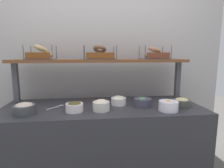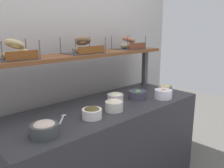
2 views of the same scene
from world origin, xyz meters
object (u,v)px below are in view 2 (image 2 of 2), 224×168
at_px(bowl_scallion_spread, 115,97).
at_px(bowl_chocolate_spread, 92,112).
at_px(serving_spoon_near_plate, 63,117).
at_px(bagel_basket_poppy, 83,48).
at_px(bagel_basket_everything, 129,44).
at_px(bowl_tuna_salad, 44,128).
at_px(bowl_potato_salad, 114,105).
at_px(bagel_basket_plain, 15,52).
at_px(bowl_veggie_mix, 137,94).
at_px(bowl_fruit_salad, 163,94).
at_px(bowl_hummus, 165,89).

relative_size(bowl_scallion_spread, bowl_chocolate_spread, 0.97).
xyz_separation_m(serving_spoon_near_plate, bagel_basket_poppy, (0.40, 0.26, 0.47)).
bearing_deg(bagel_basket_everything, bagel_basket_poppy, -179.81).
height_order(bowl_scallion_spread, bowl_tuna_salad, bowl_tuna_salad).
relative_size(bowl_potato_salad, bagel_basket_plain, 0.52).
xyz_separation_m(bowl_tuna_salad, bowl_chocolate_spread, (0.40, 0.03, -0.00)).
relative_size(bowl_veggie_mix, bowl_scallion_spread, 1.14).
height_order(bowl_chocolate_spread, serving_spoon_near_plate, bowl_chocolate_spread).
height_order(bagel_basket_poppy, bagel_basket_everything, bagel_basket_poppy).
xyz_separation_m(bowl_tuna_salad, bowl_potato_salad, (0.62, 0.03, 0.00)).
distance_m(bowl_veggie_mix, bowl_fruit_salad, 0.24).
xyz_separation_m(bowl_potato_salad, bowl_hummus, (0.75, 0.03, -0.01)).
distance_m(bowl_tuna_salad, serving_spoon_near_plate, 0.29).
relative_size(bowl_veggie_mix, bowl_potato_salad, 1.13).
relative_size(bowl_potato_salad, bowl_hummus, 0.97).
bearing_deg(bowl_tuna_salad, bagel_basket_everything, 19.60).
distance_m(bowl_tuna_salad, bowl_fruit_salad, 1.20).
relative_size(bowl_chocolate_spread, bagel_basket_poppy, 0.45).
height_order(bowl_veggie_mix, bowl_fruit_salad, bowl_fruit_salad).
bearing_deg(bagel_basket_poppy, serving_spoon_near_plate, -146.50).
height_order(bowl_veggie_mix, bowl_hummus, same).
height_order(bowl_scallion_spread, bagel_basket_plain, bagel_basket_plain).
distance_m(bowl_potato_salad, bowl_fruit_salad, 0.58).
bearing_deg(bowl_hummus, bagel_basket_plain, 163.92).
distance_m(bowl_hummus, serving_spoon_near_plate, 1.14).
relative_size(serving_spoon_near_plate, bagel_basket_everything, 0.49).
distance_m(bowl_chocolate_spread, bagel_basket_poppy, 0.64).
distance_m(bowl_potato_salad, bagel_basket_plain, 0.84).
bearing_deg(bowl_chocolate_spread, bowl_fruit_salad, -5.09).
xyz_separation_m(bowl_veggie_mix, bowl_hummus, (0.36, -0.06, 0.00)).
bearing_deg(bagel_basket_everything, bowl_potato_salad, -145.86).
relative_size(bowl_veggie_mix, bagel_basket_plain, 0.59).
distance_m(bowl_chocolate_spread, bagel_basket_everything, 1.02).
xyz_separation_m(bowl_scallion_spread, bowl_hummus, (0.57, -0.13, -0.00)).
bearing_deg(bowl_chocolate_spread, bowl_veggie_mix, 8.47).
xyz_separation_m(bowl_chocolate_spread, bagel_basket_everything, (0.83, 0.41, 0.43)).
bearing_deg(bagel_basket_everything, bowl_chocolate_spread, -153.75).
distance_m(bowl_veggie_mix, bowl_chocolate_spread, 0.63).
relative_size(bowl_hummus, bowl_fruit_salad, 0.91).
distance_m(bowl_fruit_salad, bagel_basket_poppy, 0.86).
relative_size(bowl_veggie_mix, bowl_tuna_salad, 0.93).
xyz_separation_m(bowl_veggie_mix, bowl_tuna_salad, (-1.02, -0.12, 0.01)).
bearing_deg(serving_spoon_near_plate, bowl_hummus, -5.37).
bearing_deg(serving_spoon_near_plate, bowl_chocolate_spread, -41.12).
distance_m(bowl_tuna_salad, bagel_basket_plain, 0.62).
relative_size(bowl_tuna_salad, bowl_potato_salad, 1.21).
height_order(bowl_hummus, bowl_fruit_salad, bowl_fruit_salad).
distance_m(bowl_scallion_spread, bowl_hummus, 0.59).
relative_size(bowl_tuna_salad, serving_spoon_near_plate, 1.27).
bearing_deg(bowl_fruit_salad, bagel_basket_plain, 157.05).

